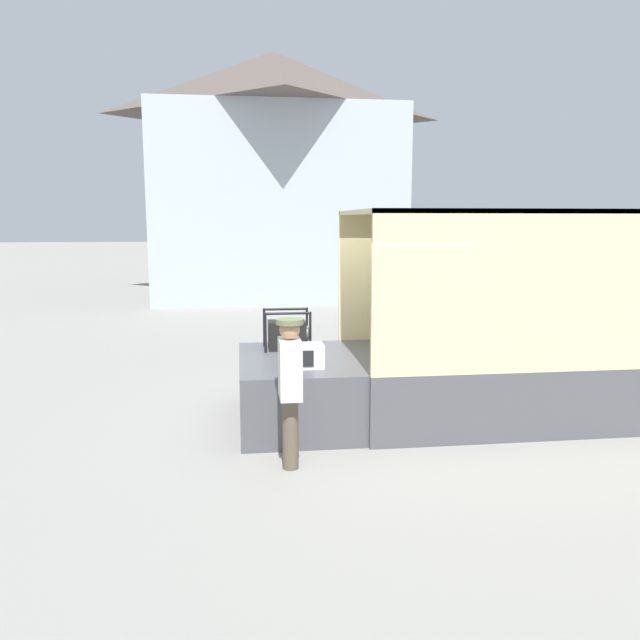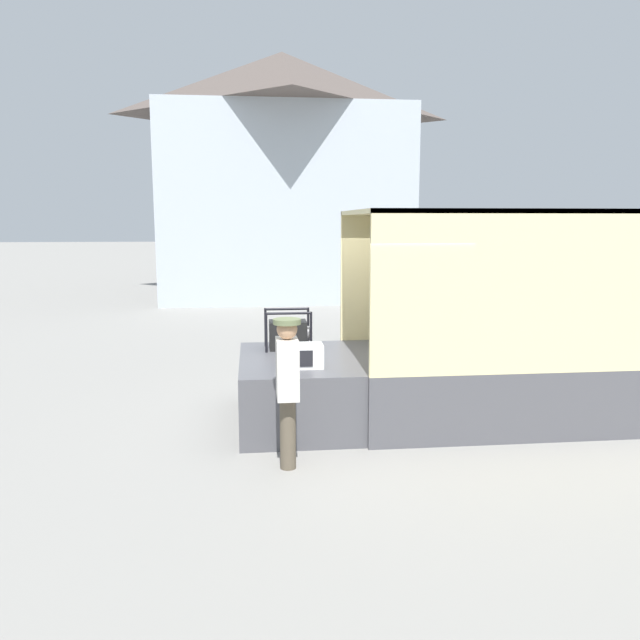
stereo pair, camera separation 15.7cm
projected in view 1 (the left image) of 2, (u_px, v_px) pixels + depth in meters
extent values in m
plane|color=gray|center=(352.00, 419.00, 8.79)|extent=(160.00, 160.00, 0.00)
cube|color=#4C4C51|center=(484.00, 383.00, 8.97)|extent=(3.87, 2.46, 0.90)
cube|color=beige|center=(459.00, 275.00, 9.91)|extent=(3.87, 0.06, 2.00)
cube|color=beige|center=(528.00, 292.00, 7.57)|extent=(3.87, 0.06, 2.00)
cube|color=beige|center=(615.00, 281.00, 8.98)|extent=(0.06, 2.46, 2.00)
cube|color=beige|center=(492.00, 212.00, 8.59)|extent=(3.87, 2.46, 0.06)
cylinder|color=silver|center=(455.00, 332.00, 9.34)|extent=(0.33, 0.33, 0.41)
cube|color=#2D7F33|center=(552.00, 340.00, 9.10)|extent=(0.44, 0.32, 0.29)
cube|color=#4C4C51|center=(297.00, 390.00, 8.62)|extent=(1.56, 2.33, 0.90)
cube|color=white|center=(303.00, 356.00, 7.97)|extent=(0.51, 0.34, 0.30)
cube|color=black|center=(301.00, 359.00, 7.79)|extent=(0.33, 0.01, 0.20)
cube|color=black|center=(287.00, 335.00, 9.11)|extent=(0.54, 0.39, 0.42)
cylinder|color=slate|center=(302.00, 333.00, 9.13)|extent=(0.20, 0.21, 0.21)
cylinder|color=black|center=(266.00, 333.00, 8.84)|extent=(0.04, 0.04, 0.58)
cylinder|color=black|center=(310.00, 332.00, 8.92)|extent=(0.04, 0.04, 0.58)
cylinder|color=black|center=(264.00, 327.00, 9.28)|extent=(0.04, 0.04, 0.58)
cylinder|color=black|center=(307.00, 327.00, 9.36)|extent=(0.04, 0.04, 0.58)
cylinder|color=black|center=(288.00, 313.00, 8.84)|extent=(0.64, 0.04, 0.04)
cylinder|color=black|center=(285.00, 309.00, 9.27)|extent=(0.64, 0.04, 0.04)
cylinder|color=brown|center=(290.00, 433.00, 6.97)|extent=(0.18, 0.18, 0.82)
cube|color=beige|center=(290.00, 369.00, 6.85)|extent=(0.24, 0.44, 0.65)
sphere|color=tan|center=(290.00, 329.00, 6.78)|extent=(0.23, 0.23, 0.23)
cylinder|color=#606B47|center=(290.00, 322.00, 6.77)|extent=(0.31, 0.31, 0.06)
cube|color=#A8B2BC|center=(275.00, 207.00, 23.58)|extent=(8.48, 7.59, 6.58)
pyramid|color=#514742|center=(274.00, 84.00, 22.89)|extent=(8.90, 7.97, 2.30)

